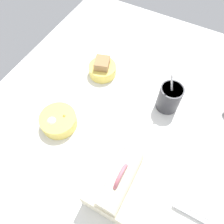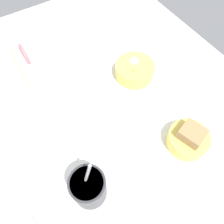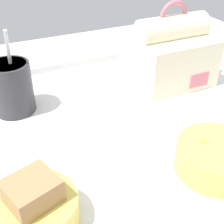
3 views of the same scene
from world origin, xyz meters
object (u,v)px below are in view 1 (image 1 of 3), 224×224
at_px(keyboard, 209,168).
at_px(bento_bowl_snacks, 59,121).
at_px(lunch_bag, 120,185).
at_px(soup_cup, 169,97).
at_px(bento_bowl_sandwich, 102,69).

height_order(keyboard, bento_bowl_snacks, bento_bowl_snacks).
distance_m(keyboard, lunch_bag, 0.32).
bearing_deg(soup_cup, bento_bowl_sandwich, -94.89).
relative_size(lunch_bag, soup_cup, 1.08).
height_order(lunch_bag, soup_cup, lunch_bag).
relative_size(keyboard, bento_bowl_sandwich, 2.95).
distance_m(lunch_bag, bento_bowl_sandwich, 0.51).
bearing_deg(bento_bowl_snacks, soup_cup, 129.55).
xyz_separation_m(soup_cup, bento_bowl_sandwich, (-0.03, -0.31, -0.03)).
bearing_deg(keyboard, lunch_bag, -49.00).
bearing_deg(keyboard, bento_bowl_sandwich, -110.64).
height_order(keyboard, bento_bowl_sandwich, bento_bowl_sandwich).
relative_size(bento_bowl_sandwich, bento_bowl_snacks, 0.87).
bearing_deg(bento_bowl_sandwich, lunch_bag, 35.63).
relative_size(lunch_bag, bento_bowl_sandwich, 1.69).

